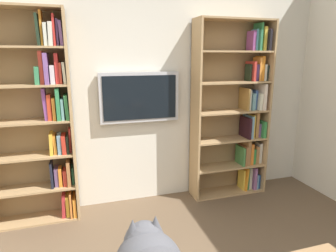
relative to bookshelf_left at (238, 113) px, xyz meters
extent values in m
cube|color=silver|center=(1.21, -0.17, 0.35)|extent=(4.52, 0.06, 2.70)
cube|color=tan|center=(-0.33, 0.02, 0.03)|extent=(0.02, 0.28, 2.05)
cube|color=tan|center=(0.56, 0.02, 0.03)|extent=(0.02, 0.28, 2.05)
cube|color=#93754E|center=(0.12, -0.11, 0.03)|extent=(0.91, 0.01, 2.05)
cube|color=tan|center=(0.12, 0.02, -0.99)|extent=(0.87, 0.27, 0.02)
cube|color=tan|center=(0.12, 0.02, -0.65)|extent=(0.87, 0.27, 0.02)
cube|color=tan|center=(0.12, 0.02, -0.31)|extent=(0.87, 0.27, 0.02)
cube|color=tan|center=(0.12, 0.02, 0.03)|extent=(0.87, 0.27, 0.02)
cube|color=tan|center=(0.12, 0.02, 0.37)|extent=(0.87, 0.27, 0.02)
cube|color=tan|center=(0.12, 0.02, 0.70)|extent=(0.87, 0.27, 0.02)
cube|color=tan|center=(0.12, 0.02, 1.04)|extent=(0.87, 0.27, 0.02)
cube|color=#244E98|center=(-0.29, 0.02, -0.89)|extent=(0.03, 0.16, 0.18)
cube|color=#628FB0|center=(-0.26, 0.03, -0.88)|extent=(0.02, 0.18, 0.19)
cube|color=#825383|center=(-0.23, 0.03, -0.84)|extent=(0.04, 0.18, 0.28)
cube|color=beige|center=(-0.19, 0.02, -0.84)|extent=(0.03, 0.13, 0.27)
cube|color=#2E7843|center=(-0.14, 0.01, -0.83)|extent=(0.03, 0.15, 0.30)
cube|color=orange|center=(-0.11, 0.02, -0.83)|extent=(0.04, 0.21, 0.29)
cube|color=yellow|center=(-0.09, 0.02, -0.85)|extent=(0.02, 0.15, 0.26)
cube|color=silver|center=(-0.29, 0.04, -0.51)|extent=(0.04, 0.12, 0.25)
cube|color=#97693D|center=(-0.24, 0.02, -0.53)|extent=(0.04, 0.18, 0.22)
cube|color=#30833F|center=(-0.20, 0.03, -0.54)|extent=(0.03, 0.14, 0.19)
cube|color=orange|center=(-0.16, 0.03, -0.51)|extent=(0.04, 0.18, 0.26)
cube|color=#9D6E41|center=(-0.11, 0.02, -0.49)|extent=(0.04, 0.22, 0.30)
cube|color=#996039|center=(-0.07, 0.04, -0.52)|extent=(0.03, 0.21, 0.24)
cube|color=#427F41|center=(-0.04, 0.04, -0.53)|extent=(0.02, 0.21, 0.23)
cube|color=#33853F|center=(-0.29, 0.03, -0.20)|extent=(0.04, 0.23, 0.20)
cube|color=#714B7F|center=(-0.25, 0.03, -0.22)|extent=(0.04, 0.13, 0.16)
cube|color=#A06B38|center=(-0.20, 0.03, -0.15)|extent=(0.04, 0.18, 0.30)
cube|color=yellow|center=(-0.16, 0.04, -0.16)|extent=(0.02, 0.14, 0.28)
cube|color=#6A96B3|center=(-0.12, 0.03, -0.17)|extent=(0.03, 0.22, 0.27)
cube|color=black|center=(-0.09, 0.03, -0.18)|extent=(0.03, 0.24, 0.25)
cube|color=#86547A|center=(-0.29, 0.02, 0.17)|extent=(0.03, 0.16, 0.26)
cube|color=beige|center=(-0.26, 0.03, 0.19)|extent=(0.03, 0.24, 0.30)
cube|color=beige|center=(-0.22, 0.02, 0.13)|extent=(0.04, 0.23, 0.20)
cube|color=#36548D|center=(-0.18, 0.02, 0.15)|extent=(0.04, 0.13, 0.23)
cube|color=#62919D|center=(-0.14, 0.02, 0.14)|extent=(0.04, 0.18, 0.20)
cube|color=silver|center=(-0.09, 0.03, 0.16)|extent=(0.03, 0.14, 0.24)
cube|color=olive|center=(-0.06, 0.01, 0.16)|extent=(0.02, 0.22, 0.25)
cube|color=#1C2926|center=(-0.30, 0.03, 0.46)|extent=(0.03, 0.13, 0.18)
cube|color=beige|center=(-0.27, 0.02, 0.47)|extent=(0.02, 0.17, 0.19)
cube|color=orange|center=(-0.23, 0.02, 0.52)|extent=(0.04, 0.15, 0.28)
cube|color=orange|center=(-0.19, 0.03, 0.51)|extent=(0.02, 0.15, 0.27)
cube|color=#27162C|center=(-0.15, 0.03, 0.47)|extent=(0.03, 0.17, 0.19)
cube|color=#B6332B|center=(-0.11, 0.03, 0.49)|extent=(0.03, 0.19, 0.22)
cube|color=black|center=(-0.08, 0.03, 0.47)|extent=(0.02, 0.12, 0.19)
cube|color=slate|center=(-0.29, 0.01, 0.83)|extent=(0.03, 0.14, 0.24)
cube|color=black|center=(-0.26, 0.04, 0.83)|extent=(0.03, 0.23, 0.23)
cube|color=gold|center=(-0.22, 0.03, 0.84)|extent=(0.04, 0.16, 0.26)
cube|color=#318347|center=(-0.19, 0.01, 0.86)|extent=(0.02, 0.17, 0.30)
cube|color=#2F734D|center=(-0.16, 0.02, 0.82)|extent=(0.03, 0.21, 0.22)
cube|color=#5C9DB1|center=(-0.13, 0.03, 0.83)|extent=(0.02, 0.12, 0.23)
cube|color=#84407E|center=(-0.09, 0.03, 0.82)|extent=(0.04, 0.14, 0.21)
cube|color=tan|center=(1.88, 0.02, 0.05)|extent=(0.02, 0.28, 2.09)
cube|color=#93754E|center=(2.30, -0.11, 0.05)|extent=(0.85, 0.01, 2.09)
cube|color=tan|center=(2.30, 0.02, -0.99)|extent=(0.81, 0.27, 0.02)
cube|color=tan|center=(2.30, 0.02, -0.64)|extent=(0.81, 0.27, 0.02)
cube|color=tan|center=(2.30, 0.02, -0.30)|extent=(0.81, 0.27, 0.02)
cube|color=tan|center=(2.30, 0.02, 0.05)|extent=(0.81, 0.27, 0.02)
cube|color=tan|center=(2.30, 0.02, 0.39)|extent=(0.81, 0.27, 0.02)
cube|color=tan|center=(2.30, 0.02, 0.73)|extent=(0.81, 0.27, 0.02)
cube|color=tan|center=(2.30, 0.02, 1.08)|extent=(0.81, 0.27, 0.02)
cube|color=orange|center=(1.92, 0.03, -0.88)|extent=(0.03, 0.24, 0.20)
cube|color=orange|center=(1.96, 0.03, -0.85)|extent=(0.02, 0.23, 0.26)
cube|color=gold|center=(1.99, 0.03, -0.87)|extent=(0.03, 0.16, 0.22)
cube|color=#AF2C2F|center=(2.03, 0.02, -0.85)|extent=(0.05, 0.18, 0.25)
cube|color=#316F47|center=(1.92, 0.02, -0.54)|extent=(0.02, 0.14, 0.18)
cube|color=#A5693A|center=(1.95, 0.01, -0.50)|extent=(0.03, 0.24, 0.26)
cube|color=red|center=(1.99, 0.03, -0.55)|extent=(0.03, 0.14, 0.17)
cube|color=orange|center=(2.04, 0.04, -0.54)|extent=(0.03, 0.13, 0.19)
cube|color=slate|center=(2.07, 0.02, -0.54)|extent=(0.04, 0.15, 0.19)
cube|color=black|center=(2.11, 0.03, -0.50)|extent=(0.02, 0.19, 0.27)
cube|color=#C2382E|center=(1.92, 0.02, -0.17)|extent=(0.02, 0.13, 0.24)
cube|color=black|center=(1.94, 0.03, -0.20)|extent=(0.02, 0.19, 0.18)
cube|color=red|center=(1.98, 0.03, -0.20)|extent=(0.04, 0.19, 0.18)
cube|color=#6C90A0|center=(2.02, 0.02, -0.19)|extent=(0.03, 0.18, 0.19)
cube|color=orange|center=(2.06, 0.02, -0.19)|extent=(0.03, 0.14, 0.19)
cube|color=gold|center=(2.09, 0.02, -0.18)|extent=(0.04, 0.18, 0.21)
cube|color=#31773E|center=(1.92, 0.03, 0.18)|extent=(0.04, 0.20, 0.24)
cube|color=#6A9D9D|center=(1.96, 0.04, 0.16)|extent=(0.03, 0.17, 0.20)
cube|color=#31824C|center=(1.99, 0.03, 0.21)|extent=(0.03, 0.22, 0.31)
cube|color=orange|center=(2.04, 0.03, 0.16)|extent=(0.03, 0.18, 0.21)
cube|color=red|center=(2.08, 0.03, 0.18)|extent=(0.04, 0.14, 0.25)
cube|color=#794088|center=(2.11, 0.03, 0.21)|extent=(0.05, 0.13, 0.31)
cube|color=beige|center=(1.92, 0.02, 0.50)|extent=(0.03, 0.20, 0.20)
cube|color=#B53826|center=(1.95, 0.02, 0.50)|extent=(0.02, 0.18, 0.20)
cube|color=red|center=(1.98, 0.03, 0.54)|extent=(0.03, 0.14, 0.28)
cube|color=silver|center=(2.02, 0.02, 0.49)|extent=(0.04, 0.20, 0.17)
cube|color=#785091|center=(2.07, 0.03, 0.54)|extent=(0.04, 0.23, 0.28)
cube|color=#C23E2F|center=(2.11, 0.03, 0.55)|extent=(0.03, 0.16, 0.30)
cube|color=#348051|center=(2.15, 0.04, 0.48)|extent=(0.04, 0.16, 0.16)
cube|color=#744F83|center=(1.92, 0.01, 0.86)|extent=(0.04, 0.20, 0.23)
cube|color=slate|center=(1.95, 0.01, 0.86)|extent=(0.02, 0.14, 0.24)
cube|color=#B52823|center=(1.97, 0.03, 0.88)|extent=(0.02, 0.16, 0.28)
cube|color=beige|center=(2.01, 0.03, 0.85)|extent=(0.04, 0.22, 0.21)
cube|color=silver|center=(2.05, 0.03, 0.84)|extent=(0.03, 0.19, 0.20)
cube|color=orange|center=(2.08, 0.02, 0.90)|extent=(0.02, 0.17, 0.31)
cube|color=black|center=(2.11, 0.04, 0.88)|extent=(0.03, 0.21, 0.27)
cube|color=#B7B7BC|center=(1.17, -0.09, 0.22)|extent=(0.87, 0.06, 0.54)
cube|color=black|center=(1.17, -0.06, 0.22)|extent=(0.80, 0.01, 0.47)
sphere|color=#4C4C51|center=(1.61, 2.14, 0.04)|extent=(0.14, 0.14, 0.14)
cone|color=#4C4C51|center=(1.57, 2.14, 0.09)|extent=(0.06, 0.06, 0.08)
cone|color=#4C4C51|center=(1.65, 2.14, 0.09)|extent=(0.06, 0.06, 0.08)
cone|color=beige|center=(1.57, 2.15, 0.09)|extent=(0.04, 0.04, 0.05)
cone|color=beige|center=(1.65, 2.15, 0.09)|extent=(0.04, 0.04, 0.05)
camera|label=1|loc=(1.79, 3.00, 0.66)|focal=31.07mm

